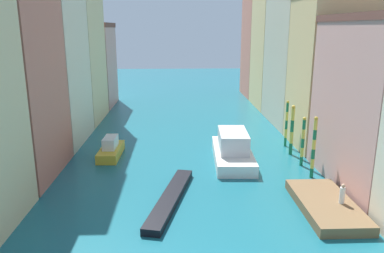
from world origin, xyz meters
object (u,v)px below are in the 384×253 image
(waterfront_dock, at_px, (326,205))
(mooring_pole_1, at_px, (303,141))
(person_on_dock, at_px, (342,194))
(mooring_pole_0, at_px, (314,147))
(vaporetto_white, at_px, (233,149))
(gondola_black, at_px, (171,198))
(motorboat_0, at_px, (111,149))
(mooring_pole_3, at_px, (286,123))
(mooring_pole_2, at_px, (292,130))

(waterfront_dock, xyz_separation_m, mooring_pole_1, (1.03, 8.58, 1.97))
(person_on_dock, xyz_separation_m, mooring_pole_0, (0.14, 6.19, 1.34))
(vaporetto_white, bearing_deg, waterfront_dock, -63.86)
(gondola_black, height_order, motorboat_0, motorboat_0)
(mooring_pole_1, height_order, motorboat_0, mooring_pole_1)
(mooring_pole_0, distance_m, gondola_black, 12.61)
(mooring_pole_3, xyz_separation_m, gondola_black, (-11.91, -12.71, -2.24))
(mooring_pole_2, bearing_deg, vaporetto_white, -165.74)
(mooring_pole_0, height_order, mooring_pole_2, mooring_pole_0)
(mooring_pole_3, bearing_deg, mooring_pole_1, -91.60)
(mooring_pole_2, bearing_deg, waterfront_dock, -94.69)
(vaporetto_white, bearing_deg, mooring_pole_1, -14.94)
(person_on_dock, relative_size, mooring_pole_0, 0.27)
(mooring_pole_2, xyz_separation_m, motorboat_0, (-17.64, 0.14, -1.84))
(waterfront_dock, relative_size, mooring_pole_2, 1.51)
(waterfront_dock, distance_m, vaporetto_white, 11.38)
(mooring_pole_2, height_order, motorboat_0, mooring_pole_2)
(vaporetto_white, bearing_deg, mooring_pole_3, 34.39)
(mooring_pole_2, height_order, gondola_black, mooring_pole_2)
(mooring_pole_0, relative_size, mooring_pole_3, 1.07)
(waterfront_dock, relative_size, mooring_pole_0, 1.43)
(vaporetto_white, bearing_deg, mooring_pole_2, 14.26)
(person_on_dock, distance_m, mooring_pole_2, 12.21)
(person_on_dock, relative_size, mooring_pole_3, 0.28)
(mooring_pole_2, height_order, vaporetto_white, mooring_pole_2)
(mooring_pole_1, distance_m, vaporetto_white, 6.37)
(mooring_pole_0, xyz_separation_m, mooring_pole_3, (0.21, 8.68, -0.18))
(mooring_pole_0, bearing_deg, vaporetto_white, 143.47)
(person_on_dock, height_order, gondola_black, person_on_dock)
(mooring_pole_0, xyz_separation_m, mooring_pole_1, (0.04, 2.83, -0.35))
(person_on_dock, bearing_deg, vaporetto_white, 118.85)
(mooring_pole_1, bearing_deg, person_on_dock, -91.15)
(motorboat_0, bearing_deg, mooring_pole_1, -10.46)
(mooring_pole_3, bearing_deg, mooring_pole_2, -94.98)
(mooring_pole_0, relative_size, mooring_pole_2, 1.06)
(mooring_pole_2, bearing_deg, gondola_black, -139.45)
(mooring_pole_1, distance_m, motorboat_0, 18.08)
(mooring_pole_0, bearing_deg, mooring_pole_2, 90.30)
(mooring_pole_1, bearing_deg, mooring_pole_2, 91.37)
(mooring_pole_1, xyz_separation_m, motorboat_0, (-17.71, 3.27, -1.62))
(mooring_pole_2, bearing_deg, mooring_pole_1, -88.63)
(waterfront_dock, height_order, person_on_dock, person_on_dock)
(mooring_pole_0, bearing_deg, mooring_pole_1, 89.11)
(gondola_black, bearing_deg, mooring_pole_2, 40.55)
(waterfront_dock, distance_m, mooring_pole_1, 8.87)
(waterfront_dock, bearing_deg, gondola_black, 170.87)
(mooring_pole_0, distance_m, mooring_pole_2, 5.96)
(mooring_pole_1, distance_m, mooring_pole_3, 5.86)
(mooring_pole_3, height_order, gondola_black, mooring_pole_3)
(waterfront_dock, distance_m, mooring_pole_3, 14.64)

